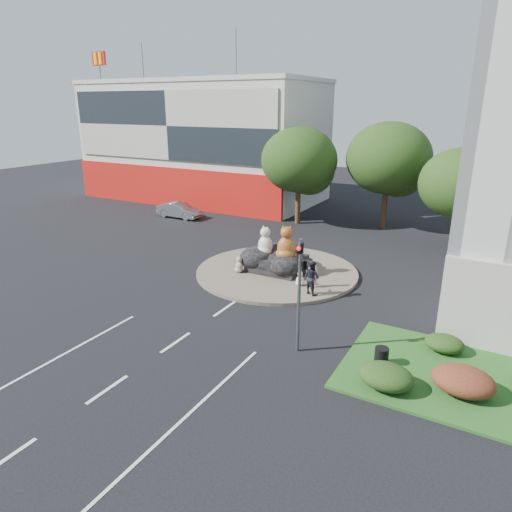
{
  "coord_description": "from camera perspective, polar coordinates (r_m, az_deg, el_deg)",
  "views": [
    {
      "loc": [
        11.85,
        -13.93,
        10.09
      ],
      "look_at": [
        0.13,
        7.09,
        2.0
      ],
      "focal_mm": 32.0,
      "sensor_mm": 36.0,
      "label": 1
    }
  ],
  "objects": [
    {
      "name": "hedge_near_green",
      "position": [
        17.94,
        15.96,
        -14.28
      ],
      "size": [
        2.0,
        1.6,
        0.9
      ],
      "primitive_type": "ellipsoid",
      "color": "#193410",
      "rests_on": "grass_verge"
    },
    {
      "name": "tree_right",
      "position": [
        34.55,
        24.37,
        7.85
      ],
      "size": [
        5.7,
        5.7,
        7.3
      ],
      "color": "#382314",
      "rests_on": "ground"
    },
    {
      "name": "kitten_white",
      "position": [
        26.09,
        5.52,
        -2.78
      ],
      "size": [
        0.67,
        0.65,
        0.85
      ],
      "primitive_type": null,
      "rotation": [
        0.0,
        0.0,
        0.56
      ],
      "color": "silver",
      "rests_on": "roundabout_island"
    },
    {
      "name": "roundabout_island",
      "position": [
        28.51,
        2.62,
        -1.95
      ],
      "size": [
        10.0,
        10.0,
        0.2
      ],
      "primitive_type": "cylinder",
      "color": "brown",
      "rests_on": "ground"
    },
    {
      "name": "litter_bin",
      "position": [
        19.35,
        15.41,
        -11.95
      ],
      "size": [
        0.73,
        0.73,
        0.71
      ],
      "primitive_type": "cylinder",
      "rotation": [
        0.0,
        0.0,
        -0.42
      ],
      "color": "black",
      "rests_on": "grass_verge"
    },
    {
      "name": "traffic_light",
      "position": [
        18.47,
        5.77,
        -2.01
      ],
      "size": [
        0.44,
        1.24,
        5.0
      ],
      "color": "#595B60",
      "rests_on": "ground"
    },
    {
      "name": "tree_mid",
      "position": [
        39.26,
        16.33,
        11.22
      ],
      "size": [
        6.84,
        6.84,
        8.76
      ],
      "color": "#382314",
      "rests_on": "ground"
    },
    {
      "name": "rock_plinth",
      "position": [
        28.33,
        2.63,
        -0.91
      ],
      "size": [
        3.2,
        2.6,
        0.9
      ],
      "primitive_type": null,
      "color": "black",
      "rests_on": "roundabout_island"
    },
    {
      "name": "shophouse_block",
      "position": [
        51.55,
        -6.55,
        14.12
      ],
      "size": [
        25.2,
        12.3,
        17.4
      ],
      "color": "beige",
      "rests_on": "ground"
    },
    {
      "name": "cat_white",
      "position": [
        28.14,
        1.18,
        1.95
      ],
      "size": [
        1.37,
        1.27,
        1.87
      ],
      "primitive_type": null,
      "rotation": [
        0.0,
        0.0,
        -0.32
      ],
      "color": "beige",
      "rests_on": "rock_plinth"
    },
    {
      "name": "ground",
      "position": [
        20.89,
        -10.0,
        -10.61
      ],
      "size": [
        120.0,
        120.0,
        0.0
      ],
      "primitive_type": "plane",
      "color": "black",
      "rests_on": "ground"
    },
    {
      "name": "grass_verge",
      "position": [
        19.68,
        26.03,
        -14.17
      ],
      "size": [
        10.0,
        6.0,
        0.12
      ],
      "primitive_type": "cube",
      "color": "#20541C",
      "rests_on": "ground"
    },
    {
      "name": "parked_car",
      "position": [
        42.84,
        -9.57,
        5.67
      ],
      "size": [
        4.31,
        1.53,
        1.42
      ],
      "primitive_type": "imported",
      "rotation": [
        0.0,
        0.0,
        1.58
      ],
      "color": "#95979C",
      "rests_on": "ground"
    },
    {
      "name": "pedestrian_pink",
      "position": [
        25.79,
        7.18,
        -2.2
      ],
      "size": [
        0.65,
        0.49,
        1.6
      ],
      "primitive_type": "imported",
      "rotation": [
        0.0,
        0.0,
        3.34
      ],
      "color": "#CE858A",
      "rests_on": "roundabout_island"
    },
    {
      "name": "tree_left",
      "position": [
        39.6,
        5.53,
        11.47
      ],
      "size": [
        6.46,
        6.46,
        8.27
      ],
      "color": "#382314",
      "rests_on": "ground"
    },
    {
      "name": "kitten_calico",
      "position": [
        27.96,
        -2.1,
        -1.01
      ],
      "size": [
        0.82,
        0.81,
        1.03
      ],
      "primitive_type": null,
      "rotation": [
        0.0,
        0.0,
        -0.67
      ],
      "color": "white",
      "rests_on": "roundabout_island"
    },
    {
      "name": "hedge_back_green",
      "position": [
        21.1,
        22.48,
        -10.06
      ],
      "size": [
        1.6,
        1.28,
        0.72
      ],
      "primitive_type": "ellipsoid",
      "color": "#193410",
      "rests_on": "grass_verge"
    },
    {
      "name": "cat_tabby",
      "position": [
        27.35,
        3.83,
        1.72
      ],
      "size": [
        1.64,
        1.56,
        2.15
      ],
      "primitive_type": null,
      "rotation": [
        0.0,
        0.0,
        0.43
      ],
      "color": "#CA5F2A",
      "rests_on": "rock_plinth"
    },
    {
      "name": "pedestrian_dark",
      "position": [
        24.84,
        6.98,
        -2.66
      ],
      "size": [
        1.13,
        1.02,
        1.9
      ],
      "primitive_type": "imported",
      "rotation": [
        0.0,
        0.0,
        2.74
      ],
      "color": "black",
      "rests_on": "roundabout_island"
    },
    {
      "name": "hedge_red",
      "position": [
        18.54,
        24.47,
        -14.02
      ],
      "size": [
        2.2,
        1.76,
        0.99
      ],
      "primitive_type": "ellipsoid",
      "color": "#4A1813",
      "rests_on": "grass_verge"
    }
  ]
}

